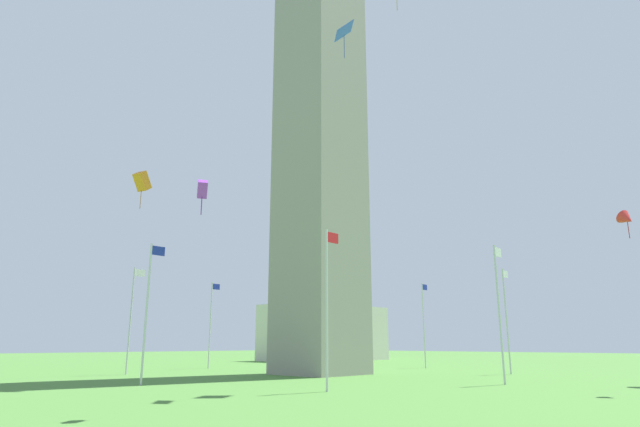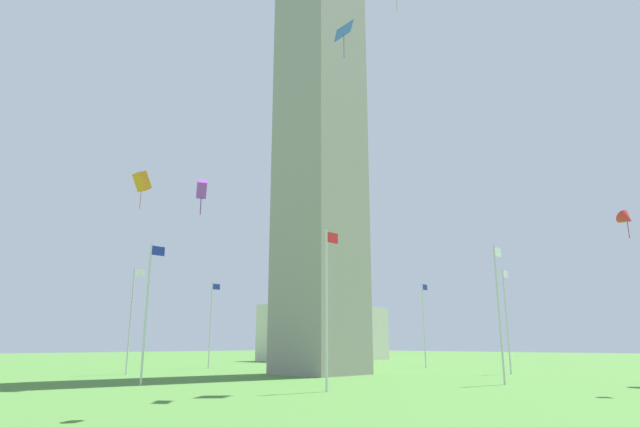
{
  "view_description": "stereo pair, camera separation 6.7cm",
  "coord_description": "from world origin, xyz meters",
  "px_view_note": "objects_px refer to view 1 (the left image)",
  "views": [
    {
      "loc": [
        -34.91,
        -33.3,
        2.67
      ],
      "look_at": [
        0.0,
        0.0,
        14.61
      ],
      "focal_mm": 29.49,
      "sensor_mm": 36.0,
      "label": 1
    },
    {
      "loc": [
        -34.87,
        -33.35,
        2.67
      ],
      "look_at": [
        0.0,
        0.0,
        14.61
      ],
      "focal_mm": 29.49,
      "sensor_mm": 36.0,
      "label": 2
    }
  ],
  "objects_px": {
    "flagpole_n": "(424,321)",
    "kite_purple_box": "(202,189)",
    "obelisk_monument": "(320,63)",
    "kite_blue_diamond": "(344,32)",
    "distant_building": "(325,333)",
    "flagpole_e": "(211,321)",
    "flagpole_se": "(131,315)",
    "flagpole_s": "(148,306)",
    "flagpole_nw": "(506,316)",
    "flagpole_w": "(499,307)",
    "kite_red_delta": "(627,219)",
    "flagpole_sw": "(327,301)",
    "kite_orange_box": "(142,181)",
    "flagpole_ne": "(317,323)"
  },
  "relations": [
    {
      "from": "distant_building",
      "to": "flagpole_e",
      "type": "bearing_deg",
      "value": -161.87
    },
    {
      "from": "flagpole_e",
      "to": "flagpole_nw",
      "type": "bearing_deg",
      "value": -67.5
    },
    {
      "from": "flagpole_e",
      "to": "distant_building",
      "type": "distance_m",
      "value": 30.2
    },
    {
      "from": "flagpole_e",
      "to": "flagpole_nw",
      "type": "distance_m",
      "value": 31.39
    },
    {
      "from": "kite_red_delta",
      "to": "distant_building",
      "type": "relative_size",
      "value": 0.09
    },
    {
      "from": "kite_red_delta",
      "to": "flagpole_ne",
      "type": "bearing_deg",
      "value": 71.8
    },
    {
      "from": "kite_orange_box",
      "to": "flagpole_sw",
      "type": "bearing_deg",
      "value": -65.21
    },
    {
      "from": "flagpole_n",
      "to": "flagpole_e",
      "type": "distance_m",
      "value": 24.02
    },
    {
      "from": "obelisk_monument",
      "to": "flagpole_e",
      "type": "bearing_deg",
      "value": 89.83
    },
    {
      "from": "kite_purple_box",
      "to": "distant_building",
      "type": "height_order",
      "value": "kite_purple_box"
    },
    {
      "from": "obelisk_monument",
      "to": "flagpole_e",
      "type": "relative_size",
      "value": 6.46
    },
    {
      "from": "flagpole_se",
      "to": "kite_orange_box",
      "type": "bearing_deg",
      "value": -117.02
    },
    {
      "from": "flagpole_s",
      "to": "flagpole_nw",
      "type": "xyz_separation_m",
      "value": [
        29.0,
        -12.01,
        0.0
      ]
    },
    {
      "from": "kite_orange_box",
      "to": "flagpole_e",
      "type": "bearing_deg",
      "value": 42.59
    },
    {
      "from": "flagpole_e",
      "to": "flagpole_w",
      "type": "distance_m",
      "value": 33.97
    },
    {
      "from": "kite_red_delta",
      "to": "kite_purple_box",
      "type": "bearing_deg",
      "value": 153.5
    },
    {
      "from": "flagpole_e",
      "to": "flagpole_w",
      "type": "bearing_deg",
      "value": -90.0
    },
    {
      "from": "flagpole_n",
      "to": "kite_blue_diamond",
      "type": "xyz_separation_m",
      "value": [
        -27.69,
        -12.44,
        18.33
      ]
    },
    {
      "from": "flagpole_sw",
      "to": "flagpole_w",
      "type": "bearing_deg",
      "value": -22.5
    },
    {
      "from": "flagpole_se",
      "to": "kite_red_delta",
      "type": "distance_m",
      "value": 39.62
    },
    {
      "from": "flagpole_n",
      "to": "flagpole_s",
      "type": "bearing_deg",
      "value": 180.0
    },
    {
      "from": "kite_red_delta",
      "to": "kite_blue_diamond",
      "type": "relative_size",
      "value": 0.68
    },
    {
      "from": "flagpole_sw",
      "to": "flagpole_nw",
      "type": "relative_size",
      "value": 1.0
    },
    {
      "from": "kite_red_delta",
      "to": "distant_building",
      "type": "bearing_deg",
      "value": 60.8
    },
    {
      "from": "flagpole_se",
      "to": "kite_purple_box",
      "type": "distance_m",
      "value": 28.79
    },
    {
      "from": "flagpole_ne",
      "to": "flagpole_w",
      "type": "relative_size",
      "value": 1.0
    },
    {
      "from": "flagpole_w",
      "to": "flagpole_nw",
      "type": "relative_size",
      "value": 1.0
    },
    {
      "from": "obelisk_monument",
      "to": "flagpole_n",
      "type": "bearing_deg",
      "value": 0.0
    },
    {
      "from": "flagpole_nw",
      "to": "kite_red_delta",
      "type": "distance_m",
      "value": 18.93
    },
    {
      "from": "obelisk_monument",
      "to": "flagpole_se",
      "type": "relative_size",
      "value": 6.46
    },
    {
      "from": "obelisk_monument",
      "to": "flagpole_s",
      "type": "height_order",
      "value": "obelisk_monument"
    },
    {
      "from": "flagpole_s",
      "to": "kite_purple_box",
      "type": "height_order",
      "value": "kite_purple_box"
    },
    {
      "from": "flagpole_n",
      "to": "kite_purple_box",
      "type": "xyz_separation_m",
      "value": [
        -39.61,
        -14.44,
        4.07
      ]
    },
    {
      "from": "flagpole_ne",
      "to": "kite_blue_diamond",
      "type": "bearing_deg",
      "value": -132.88
    },
    {
      "from": "flagpole_sw",
      "to": "distant_building",
      "type": "relative_size",
      "value": 0.47
    },
    {
      "from": "flagpole_s",
      "to": "distant_building",
      "type": "xyz_separation_m",
      "value": [
        45.67,
        26.38,
        -0.83
      ]
    },
    {
      "from": "flagpole_se",
      "to": "kite_blue_diamond",
      "type": "distance_m",
      "value": 30.59
    },
    {
      "from": "kite_blue_diamond",
      "to": "kite_purple_box",
      "type": "height_order",
      "value": "kite_blue_diamond"
    },
    {
      "from": "kite_blue_diamond",
      "to": "kite_purple_box",
      "type": "relative_size",
      "value": 1.62
    },
    {
      "from": "obelisk_monument",
      "to": "kite_blue_diamond",
      "type": "relative_size",
      "value": 23.94
    },
    {
      "from": "flagpole_e",
      "to": "flagpole_w",
      "type": "xyz_separation_m",
      "value": [
        -0.0,
        -33.97,
        0.0
      ]
    },
    {
      "from": "flagpole_ne",
      "to": "flagpole_s",
      "type": "relative_size",
      "value": 1.0
    },
    {
      "from": "flagpole_w",
      "to": "obelisk_monument",
      "type": "bearing_deg",
      "value": 90.17
    },
    {
      "from": "flagpole_se",
      "to": "kite_blue_diamond",
      "type": "height_order",
      "value": "kite_blue_diamond"
    },
    {
      "from": "flagpole_se",
      "to": "kite_orange_box",
      "type": "xyz_separation_m",
      "value": [
        -5.82,
        -11.42,
        8.79
      ]
    },
    {
      "from": "flagpole_ne",
      "to": "distant_building",
      "type": "bearing_deg",
      "value": 40.75
    },
    {
      "from": "obelisk_monument",
      "to": "distant_building",
      "type": "xyz_separation_m",
      "value": [
        28.74,
        26.38,
        -26.14
      ]
    },
    {
      "from": "kite_blue_diamond",
      "to": "flagpole_nw",
      "type": "bearing_deg",
      "value": 1.09
    },
    {
      "from": "obelisk_monument",
      "to": "flagpole_n",
      "type": "relative_size",
      "value": 6.46
    },
    {
      "from": "flagpole_nw",
      "to": "flagpole_se",
      "type": "bearing_deg",
      "value": 135.0
    }
  ]
}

